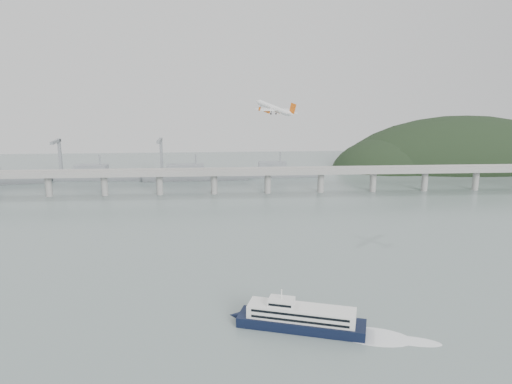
{
  "coord_description": "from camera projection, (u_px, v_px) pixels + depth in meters",
  "views": [
    {
      "loc": [
        -19.23,
        -252.5,
        110.1
      ],
      "look_at": [
        0.0,
        55.0,
        36.0
      ],
      "focal_mm": 35.0,
      "sensor_mm": 36.0,
      "label": 1
    }
  ],
  "objects": [
    {
      "name": "distant_fleet",
      "position": [
        94.0,
        175.0,
        518.28
      ],
      "size": [
        453.0,
        60.9,
        40.0
      ],
      "color": "slate",
      "rests_on": "ground"
    },
    {
      "name": "bridge",
      "position": [
        245.0,
        175.0,
        461.81
      ],
      "size": [
        800.0,
        22.0,
        23.9
      ],
      "color": "gray",
      "rests_on": "ground"
    },
    {
      "name": "ferry",
      "position": [
        301.0,
        318.0,
        219.41
      ],
      "size": [
        89.96,
        36.86,
        17.45
      ],
      "rotation": [
        0.0,
        0.0,
        -0.31
      ],
      "color": "black",
      "rests_on": "ground"
    },
    {
      "name": "ground",
      "position": [
        262.0,
        280.0,
        271.93
      ],
      "size": [
        900.0,
        900.0,
        0.0
      ],
      "primitive_type": "plane",
      "color": "slate",
      "rests_on": "ground"
    },
    {
      "name": "airliner",
      "position": [
        275.0,
        108.0,
        345.08
      ],
      "size": [
        29.81,
        31.68,
        11.79
      ],
      "rotation": [
        0.05,
        -0.23,
        2.29
      ],
      "color": "white",
      "rests_on": "ground"
    },
    {
      "name": "headland",
      "position": [
        472.0,
        180.0,
        615.68
      ],
      "size": [
        365.0,
        155.0,
        156.0
      ],
      "color": "black",
      "rests_on": "ground"
    }
  ]
}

